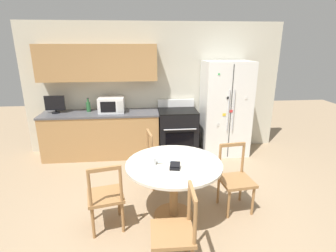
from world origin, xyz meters
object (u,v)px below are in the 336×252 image
object	(u,v)px
dining_chair_right	(235,179)
dining_chair_near	(175,233)
dining_chair_left	(106,197)
counter_bottle	(88,106)
countertop_tv	(55,104)
oven_range	(178,132)
dining_chair_far	(160,159)
candle_glass	(153,162)
microwave	(112,105)
refrigerator	(225,109)
wallet	(175,166)

from	to	relation	value
dining_chair_right	dining_chair_near	bearing A→B (deg)	38.99
dining_chair_left	counter_bottle	bearing A→B (deg)	91.92
countertop_tv	counter_bottle	distance (m)	0.62
oven_range	counter_bottle	distance (m)	1.84
counter_bottle	dining_chair_far	world-z (taller)	counter_bottle
dining_chair_left	candle_glass	bearing A→B (deg)	0.47
microwave	dining_chair_near	xyz separation A→B (m)	(0.89, -2.99, -0.61)
counter_bottle	dining_chair_far	distance (m)	1.97
candle_glass	refrigerator	bearing A→B (deg)	53.20
microwave	dining_chair_near	size ratio (longest dim) A/B	0.54
dining_chair_far	dining_chair_near	bearing A→B (deg)	-7.83
dining_chair_near	wallet	world-z (taller)	dining_chair_near
dining_chair_near	dining_chair_left	xyz separation A→B (m)	(-0.76, 0.70, 0.00)
refrigerator	dining_chair_far	xyz separation A→B (m)	(-1.40, -1.20, -0.50)
dining_chair_near	dining_chair_far	xyz separation A→B (m)	(-0.04, 1.70, 0.00)
dining_chair_near	dining_chair_far	distance (m)	1.70
refrigerator	dining_chair_right	distance (m)	2.05
dining_chair_right	refrigerator	bearing A→B (deg)	-108.92
dining_chair_left	wallet	size ratio (longest dim) A/B	6.06
refrigerator	dining_chair_left	bearing A→B (deg)	-134.09
microwave	wallet	size ratio (longest dim) A/B	3.27
dining_chair_near	oven_range	bearing A→B (deg)	-6.86
countertop_tv	dining_chair_near	bearing A→B (deg)	-56.90
dining_chair_left	dining_chair_near	bearing A→B (deg)	-55.15
refrigerator	candle_glass	size ratio (longest dim) A/B	19.91
counter_bottle	microwave	bearing A→B (deg)	-8.12
oven_range	dining_chair_far	bearing A→B (deg)	-110.04
refrigerator	candle_glass	bearing A→B (deg)	-126.80
dining_chair_left	dining_chair_far	bearing A→B (deg)	41.92
countertop_tv	wallet	world-z (taller)	countertop_tv
dining_chair_left	dining_chair_right	bearing A→B (deg)	-3.76
candle_glass	wallet	size ratio (longest dim) A/B	0.63
dining_chair_near	dining_chair_right	xyz separation A→B (m)	(0.94, 0.95, 0.00)
dining_chair_left	dining_chair_far	xyz separation A→B (m)	(0.72, 0.99, 0.00)
counter_bottle	dining_chair_far	xyz separation A→B (m)	(1.31, -1.36, -0.57)
counter_bottle	wallet	world-z (taller)	counter_bottle
dining_chair_left	dining_chair_far	size ratio (longest dim) A/B	1.00
refrigerator	microwave	world-z (taller)	refrigerator
dining_chair_left	microwave	bearing A→B (deg)	81.16
refrigerator	countertop_tv	bearing A→B (deg)	178.06
counter_bottle	oven_range	bearing A→B (deg)	-4.41
refrigerator	counter_bottle	world-z (taller)	refrigerator
refrigerator	candle_glass	distance (m)	2.58
oven_range	candle_glass	size ratio (longest dim) A/B	11.48
counter_bottle	dining_chair_right	distance (m)	3.16
dining_chair_left	candle_glass	world-z (taller)	dining_chair_left
counter_bottle	dining_chair_left	distance (m)	2.49
dining_chair_near	dining_chair_far	size ratio (longest dim) A/B	1.00
oven_range	dining_chair_right	distance (m)	2.04
microwave	counter_bottle	xyz separation A→B (m)	(-0.46, 0.07, -0.04)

